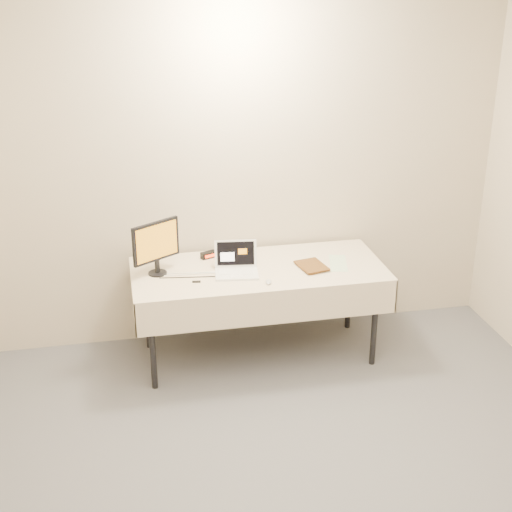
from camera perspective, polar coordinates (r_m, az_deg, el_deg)
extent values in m
cube|color=beige|center=(5.46, -0.77, 6.82)|extent=(4.00, 0.10, 2.70)
cylinder|color=black|center=(5.07, -8.29, -7.11)|extent=(0.04, 0.04, 0.69)
cylinder|color=black|center=(5.38, 9.46, -5.33)|extent=(0.04, 0.04, 0.69)
cylinder|color=black|center=(5.59, -8.70, -4.13)|extent=(0.04, 0.04, 0.69)
cylinder|color=black|center=(5.87, 7.47, -2.68)|extent=(0.04, 0.04, 0.69)
cube|color=gray|center=(5.26, 0.20, -1.25)|extent=(1.80, 0.75, 0.04)
cube|color=beige|center=(5.25, 0.20, -1.01)|extent=(1.86, 0.81, 0.01)
cube|color=beige|center=(4.95, 1.15, -4.22)|extent=(1.86, 0.01, 0.25)
cube|color=beige|center=(5.66, -0.63, -0.60)|extent=(1.86, 0.01, 0.25)
cube|color=beige|center=(5.21, -9.83, -3.12)|extent=(0.01, 0.81, 0.25)
cube|color=beige|center=(5.55, 9.60, -1.44)|extent=(0.01, 0.81, 0.25)
cube|color=white|center=(5.14, -1.56, -1.43)|extent=(0.33, 0.25, 0.02)
cube|color=white|center=(5.22, -1.64, 0.22)|extent=(0.31, 0.10, 0.20)
cube|color=black|center=(5.22, -1.64, 0.22)|extent=(0.27, 0.08, 0.17)
cylinder|color=black|center=(5.20, -7.87, -1.36)|extent=(0.19, 0.19, 0.01)
cube|color=black|center=(5.18, -7.90, -0.82)|extent=(0.03, 0.03, 0.10)
cube|color=black|center=(5.11, -8.02, 1.17)|extent=(0.34, 0.23, 0.29)
cube|color=orange|center=(5.11, -8.02, 1.17)|extent=(0.30, 0.19, 0.25)
imported|color=brown|center=(5.18, 3.61, 0.14)|extent=(0.18, 0.06, 0.25)
cube|color=black|center=(5.43, -3.82, 0.10)|extent=(0.13, 0.09, 0.05)
cube|color=#FF370C|center=(5.41, -3.69, 0.01)|extent=(0.08, 0.03, 0.02)
ellipsoid|color=#B4B4B6|center=(5.01, 1.02, -2.08)|extent=(0.06, 0.09, 0.02)
cube|color=#B8D8AB|center=(5.37, 6.59, -0.57)|extent=(0.20, 0.34, 0.00)
cube|color=black|center=(5.04, -4.79, -2.06)|extent=(0.06, 0.03, 0.01)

